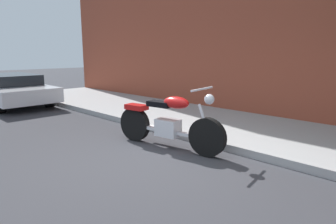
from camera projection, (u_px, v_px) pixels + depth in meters
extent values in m
plane|color=#38383D|center=(157.00, 163.00, 4.80)|extent=(60.00, 60.00, 0.00)
cube|color=#A0A0A0|center=(244.00, 129.00, 6.67)|extent=(18.84, 2.90, 0.14)
cylinder|color=black|center=(207.00, 137.00, 5.04)|extent=(0.69, 0.24, 0.68)
cylinder|color=black|center=(135.00, 124.00, 5.97)|extent=(0.69, 0.24, 0.68)
cube|color=silver|center=(168.00, 128.00, 5.49)|extent=(0.48, 0.35, 0.32)
cube|color=silver|center=(168.00, 131.00, 5.51)|extent=(1.47, 0.31, 0.06)
ellipsoid|color=red|center=(176.00, 103.00, 5.30)|extent=(0.55, 0.34, 0.22)
cube|color=black|center=(160.00, 104.00, 5.51)|extent=(0.51, 0.31, 0.10)
cube|color=red|center=(136.00, 107.00, 5.87)|extent=(0.47, 0.31, 0.10)
cylinder|color=silver|center=(204.00, 121.00, 5.02)|extent=(0.28, 0.09, 0.58)
cylinder|color=silver|center=(202.00, 89.00, 4.95)|extent=(0.15, 0.70, 0.04)
sphere|color=silver|center=(209.00, 99.00, 4.90)|extent=(0.17, 0.17, 0.17)
cylinder|color=silver|center=(162.00, 129.00, 5.78)|extent=(0.80, 0.22, 0.09)
cylinder|color=black|center=(49.00, 97.00, 9.71)|extent=(0.64, 0.23, 0.64)
cylinder|color=black|center=(19.00, 90.00, 11.64)|extent=(0.64, 0.23, 0.64)
cube|color=silver|center=(10.00, 91.00, 10.14)|extent=(4.37, 1.81, 0.45)
cube|color=#1E2328|center=(8.00, 80.00, 10.13)|extent=(2.28, 1.57, 0.40)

